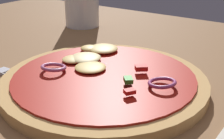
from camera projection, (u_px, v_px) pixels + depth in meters
dining_table at (121, 108)px, 0.41m from camera, size 1.40×0.99×0.03m
pizza at (104, 79)px, 0.44m from camera, size 0.30×0.30×0.03m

